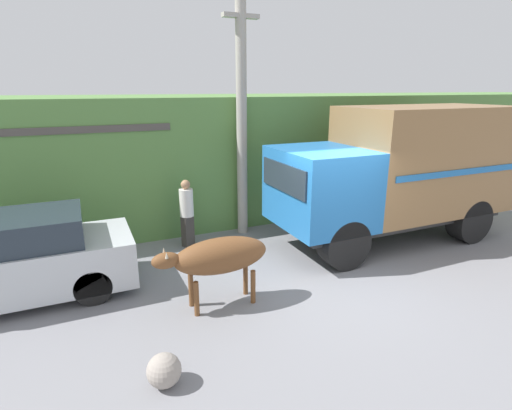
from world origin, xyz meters
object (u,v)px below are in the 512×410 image
object	(u,v)px
pedestrian_on_hill	(187,210)
roadside_rock	(164,370)
utility_pole	(242,113)
parked_suv	(12,261)
cargo_truck	(402,170)
brown_cow	(219,257)

from	to	relation	value
pedestrian_on_hill	roadside_rock	size ratio (longest dim) A/B	3.66
pedestrian_on_hill	roadside_rock	world-z (taller)	pedestrian_on_hill
utility_pole	parked_suv	bearing A→B (deg)	-162.41
roadside_rock	cargo_truck	bearing A→B (deg)	23.79
roadside_rock	pedestrian_on_hill	bearing A→B (deg)	71.60
brown_cow	parked_suv	distance (m)	3.76
cargo_truck	pedestrian_on_hill	distance (m)	5.39
parked_suv	utility_pole	distance (m)	5.90
brown_cow	pedestrian_on_hill	xyz separation A→B (m)	(0.20, 2.98, -0.02)
parked_suv	roadside_rock	size ratio (longest dim) A/B	9.21
parked_suv	utility_pole	bearing A→B (deg)	17.49
cargo_truck	pedestrian_on_hill	size ratio (longest dim) A/B	3.70
parked_suv	pedestrian_on_hill	bearing A→B (deg)	19.71
cargo_truck	parked_suv	world-z (taller)	cargo_truck
cargo_truck	brown_cow	xyz separation A→B (m)	(-5.23, -1.26, -0.88)
brown_cow	pedestrian_on_hill	size ratio (longest dim) A/B	1.23
brown_cow	roadside_rock	size ratio (longest dim) A/B	4.50
parked_suv	pedestrian_on_hill	size ratio (longest dim) A/B	2.52
utility_pole	cargo_truck	bearing A→B (deg)	-31.25
pedestrian_on_hill	cargo_truck	bearing A→B (deg)	132.58
cargo_truck	parked_suv	size ratio (longest dim) A/B	1.47
parked_suv	roadside_rock	world-z (taller)	parked_suv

